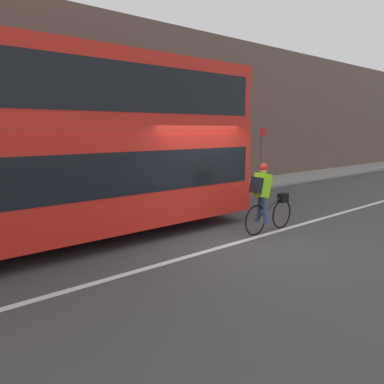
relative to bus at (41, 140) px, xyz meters
The scene contains 8 objects.
ground_plane 4.44m from the bus, 34.43° to the right, with size 80.00×80.00×0.00m, color #424244.
road_center_line 4.52m from the bus, 36.27° to the right, with size 50.00×0.14×0.01m, color silver.
sidewalk_curb 4.87m from the bus, 43.34° to the left, with size 60.00×2.09×0.10m.
building_facade 5.34m from the bus, 52.86° to the left, with size 60.00×0.30×6.26m.
bus is the anchor object (origin of this frame).
cyclist_on_bike 4.99m from the bus, 27.35° to the right, with size 1.70×0.32×1.66m.
trash_bin 5.06m from the bus, 37.23° to the left, with size 0.45×0.45×0.91m.
street_sign_post 10.81m from the bus, 15.54° to the left, with size 0.36×0.09×2.41m.
Camera 1 is at (-5.72, -5.44, 2.42)m, focal length 35.00 mm.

